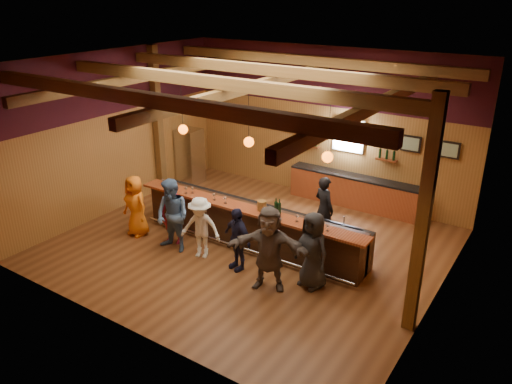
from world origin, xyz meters
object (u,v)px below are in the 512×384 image
customer_brown (269,248)px  customer_denim (173,216)px  customer_white (201,228)px  bottle_a (276,207)px  customer_orange (136,206)px  customer_dark (313,250)px  ice_bucket (262,206)px  back_bar_cabinet (354,191)px  customer_redvest (172,212)px  bar_counter (253,225)px  stainless_fridge (190,156)px  customer_navy (237,239)px  bartender (324,208)px

customer_brown → customer_denim: bearing=157.8°
customer_white → bottle_a: bearing=20.1°
customer_orange → customer_dark: size_ratio=0.94×
ice_bucket → bottle_a: 0.36m
customer_orange → customer_brown: bearing=2.8°
back_bar_cabinet → customer_redvest: 5.46m
customer_redvest → customer_white: bearing=-22.6°
bar_counter → customer_brown: size_ratio=3.36×
customer_redvest → customer_brown: size_ratio=0.87×
back_bar_cabinet → customer_dark: size_ratio=2.33×
bar_counter → ice_bucket: 0.85m
back_bar_cabinet → customer_denim: bearing=-118.1°
stainless_fridge → ice_bucket: (4.52, -2.68, 0.33)m
back_bar_cabinet → customer_denim: (-2.62, -4.91, 0.44)m
customer_navy → customer_brown: (1.01, -0.27, 0.18)m
customer_denim → bottle_a: customer_denim is taller
stainless_fridge → customer_orange: size_ratio=1.11×
customer_brown → bottle_a: 1.46m
customer_white → customer_orange: bearing=163.6°
stainless_fridge → customer_brown: bearing=-35.5°
back_bar_cabinet → bartender: 2.38m
customer_brown → customer_dark: size_ratio=1.09×
customer_white → customer_navy: customer_white is taller
customer_denim → customer_brown: customer_brown is taller
customer_redvest → customer_white: (1.06, -0.20, -0.05)m
customer_orange → bottle_a: 3.75m
customer_orange → customer_navy: bearing=6.6°
customer_brown → back_bar_cabinet: bearing=72.4°
bar_counter → bottle_a: size_ratio=17.21×
customer_denim → customer_dark: (3.55, 0.43, -0.06)m
ice_bucket → customer_white: bearing=-137.3°
customer_dark → customer_orange: bearing=-159.7°
stainless_fridge → bartender: (5.45, -1.23, -0.06)m
customer_navy → ice_bucket: customer_navy is taller
customer_redvest → bottle_a: customer_redvest is taller
stainless_fridge → customer_dark: 7.08m
bartender → customer_orange: bearing=52.7°
customer_dark → bar_counter: bearing=173.3°
back_bar_cabinet → customer_navy: bearing=-99.8°
ice_bucket → customer_redvest: bearing=-159.6°
customer_white → ice_bucket: bearing=26.3°
customer_orange → customer_redvest: 1.10m
bar_counter → customer_denim: customer_denim is taller
customer_orange → bartender: bearing=36.5°
customer_white → customer_denim: bearing=172.0°
customer_brown → bottle_a: size_ratio=5.13×
bar_counter → customer_redvest: size_ratio=3.87×
bottle_a → customer_white: bearing=-143.5°
customer_brown → bartender: customer_brown is taller
stainless_fridge → customer_denim: 4.64m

